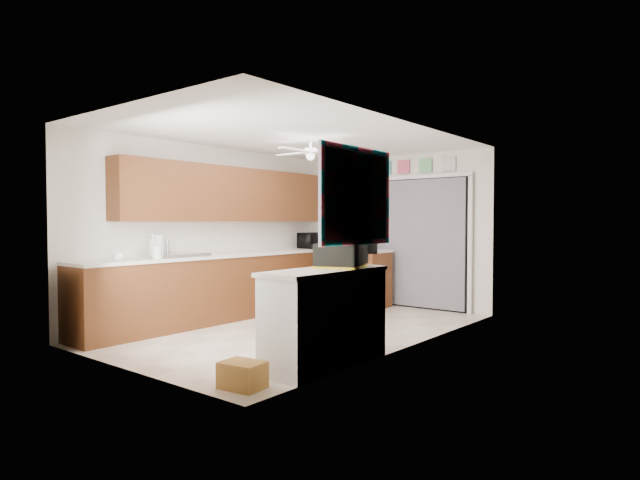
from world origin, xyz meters
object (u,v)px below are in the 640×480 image
Objects in this scene: cup at (118,257)px; suitcase at (342,255)px; cardboard_box at (242,375)px; dog at (293,312)px; man at (332,261)px; paper_towel_roll at (158,246)px; navy_crate at (295,351)px; soap_bottle at (153,245)px; microwave at (313,240)px.

suitcase reaches higher than cup.
dog is at bearing 121.54° from cardboard_box.
cardboard_box is 3.85m from man.
man is at bearing 116.02° from cardboard_box.
suitcase is at bearing 5.84° from paper_towel_roll.
dog is at bearing -171.90° from man.
navy_crate is 0.51× the size of dog.
man reaches higher than cup.
soap_bottle is 2.63m from navy_crate.
microwave is at bearing 113.86° from suitcase.
cup is 0.21× the size of dog.
paper_towel_roll is at bearing 159.08° from cardboard_box.
microwave is 1.70× the size of paper_towel_roll.
man is 1.52m from dog.
cardboard_box is (-0.07, -1.31, -0.95)m from suitcase.
cardboard_box is at bearing -145.62° from microwave.
paper_towel_roll is 1.95m from dog.
suitcase is at bearing -133.99° from microwave.
dog is (-1.00, 1.09, 0.14)m from navy_crate.
microwave is at bearing 86.97° from soap_bottle.
cup is (0.24, -0.63, -0.10)m from soap_bottle.
man reaches higher than navy_crate.
cardboard_box is 1.14× the size of navy_crate.
cup is at bearing -176.55° from microwave.
soap_bottle is 0.19× the size of man.
microwave is at bearing 126.69° from navy_crate.
paper_towel_roll is 0.80× the size of cardboard_box.
suitcase reaches higher than dog.
soap_bottle is 0.55× the size of suitcase.
navy_crate is (2.28, -3.06, -0.98)m from microwave.
microwave is at bearing 91.29° from cup.
microwave reaches higher than dog.
microwave is 1.56× the size of navy_crate.
cardboard_box is at bearing -20.92° from paper_towel_roll.
cardboard_box is (2.69, -0.95, -0.98)m from soap_bottle.
microwave is 4.84m from cardboard_box.
microwave is at bearing 46.34° from man.
soap_bottle reaches higher than navy_crate.
cardboard_box is 2.40m from dog.
microwave is 3.70m from cup.
soap_bottle is 2.68m from man.
paper_towel_roll is at bearing 84.84° from soap_bottle.
cardboard_box reaches higher than navy_crate.
microwave reaches higher than cardboard_box.
man is (-1.41, 2.45, 0.70)m from navy_crate.
dog is at bearing 55.45° from cup.
suitcase is 1.62m from cardboard_box.
cardboard_box is at bearing -19.40° from soap_bottle.
man is 2.62× the size of dog.
suitcase is (2.51, 0.99, 0.07)m from cup.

